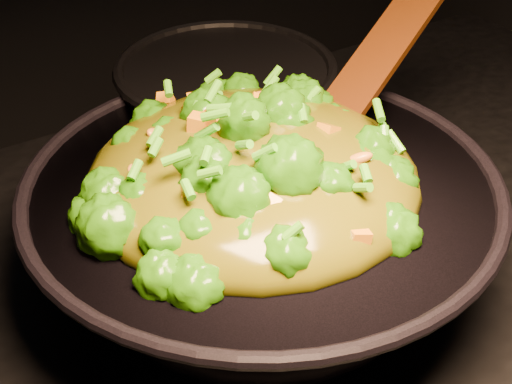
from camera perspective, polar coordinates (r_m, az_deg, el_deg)
wok at (r=0.77m, az=0.40°, el=-3.21°), size 0.53×0.53×0.12m
stir_fry at (r=0.70m, az=-0.23°, el=4.14°), size 0.34×0.34×0.11m
spatula at (r=0.84m, az=8.51°, el=9.18°), size 0.30×0.16×0.13m
back_pot at (r=0.95m, az=-2.13°, el=5.51°), size 0.32×0.32×0.14m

